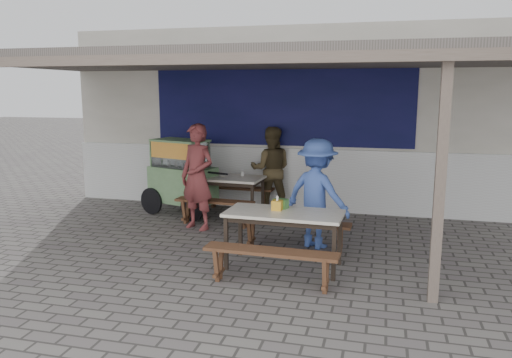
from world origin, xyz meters
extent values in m
plane|color=#635F59|center=(0.00, 0.00, 0.00)|extent=(60.00, 60.00, 0.00)
cube|color=silver|center=(0.00, 3.60, 1.75)|extent=(9.00, 1.20, 3.50)
cube|color=silver|center=(0.00, 2.97, 0.60)|extent=(9.00, 0.10, 1.20)
cube|color=#110F4A|center=(-0.20, 2.98, 2.05)|extent=(5.00, 0.03, 1.60)
cube|color=#5B534E|center=(0.00, 1.00, 2.75)|extent=(9.00, 4.20, 0.12)
cube|color=#746458|center=(0.00, -1.05, 2.65)|extent=(9.00, 0.12, 0.12)
cube|color=#746458|center=(2.35, -0.90, 1.35)|extent=(0.11, 0.11, 2.70)
cube|color=white|center=(-0.98, 2.08, 0.73)|extent=(1.32, 0.82, 0.04)
cube|color=black|center=(-0.98, 2.08, 0.67)|extent=(1.21, 0.71, 0.06)
cube|color=black|center=(-1.58, 1.79, 0.35)|extent=(0.05, 0.05, 0.71)
cube|color=black|center=(-0.42, 1.73, 0.35)|extent=(0.05, 0.05, 0.71)
cube|color=black|center=(-1.54, 2.42, 0.35)|extent=(0.05, 0.05, 0.71)
cube|color=black|center=(-0.39, 2.36, 0.35)|extent=(0.05, 0.05, 0.71)
cube|color=brown|center=(-1.02, 1.46, 0.43)|extent=(1.39, 0.36, 0.04)
cube|color=brown|center=(-1.55, 1.49, 0.21)|extent=(0.07, 0.28, 0.41)
cube|color=brown|center=(-0.48, 1.43, 0.21)|extent=(0.07, 0.28, 0.41)
cube|color=brown|center=(-0.95, 2.70, 0.43)|extent=(1.39, 0.36, 0.04)
cube|color=brown|center=(-1.49, 2.73, 0.21)|extent=(0.07, 0.28, 0.41)
cube|color=brown|center=(-0.41, 2.67, 0.21)|extent=(0.07, 0.28, 0.41)
cube|color=white|center=(0.54, -0.25, 0.73)|extent=(1.53, 0.76, 0.04)
cube|color=black|center=(0.54, -0.25, 0.67)|extent=(1.43, 0.66, 0.06)
cube|color=black|center=(-0.17, -0.52, 0.35)|extent=(0.05, 0.05, 0.71)
cube|color=black|center=(1.22, -0.57, 0.35)|extent=(0.05, 0.05, 0.71)
cube|color=black|center=(-0.15, 0.07, 0.35)|extent=(0.05, 0.05, 0.71)
cube|color=black|center=(1.24, 0.02, 0.35)|extent=(0.05, 0.05, 0.71)
cube|color=brown|center=(0.51, -0.93, 0.43)|extent=(1.62, 0.33, 0.04)
cube|color=brown|center=(-0.14, -0.91, 0.21)|extent=(0.06, 0.28, 0.41)
cube|color=brown|center=(1.17, -0.96, 0.21)|extent=(0.06, 0.28, 0.41)
cube|color=brown|center=(0.56, 0.43, 0.43)|extent=(1.62, 0.33, 0.04)
cube|color=brown|center=(-0.10, 0.46, 0.21)|extent=(0.06, 0.28, 0.41)
cube|color=brown|center=(1.21, 0.41, 0.21)|extent=(0.06, 0.28, 0.41)
cube|color=#6C9865|center=(-1.86, 2.09, 0.58)|extent=(1.34, 0.97, 0.63)
cube|color=#6C9865|center=(-1.86, 2.09, 0.25)|extent=(1.29, 0.92, 0.04)
cylinder|color=black|center=(-2.43, 1.92, 0.25)|extent=(0.49, 0.20, 0.50)
cylinder|color=black|center=(-1.49, 1.61, 0.25)|extent=(0.49, 0.20, 0.50)
cube|color=silver|center=(-1.90, 2.10, 1.14)|extent=(1.10, 0.82, 0.49)
cube|color=#6C9865|center=(-1.90, 2.10, 1.39)|extent=(1.15, 0.86, 0.04)
cube|color=#DD5534|center=(-1.99, 1.83, 1.23)|extent=(0.86, 0.30, 0.29)
cylinder|color=black|center=(-1.17, 1.87, 0.85)|extent=(0.61, 0.23, 0.04)
imported|color=brown|center=(-1.23, 1.22, 0.88)|extent=(0.75, 0.62, 1.77)
imported|color=#4E4026|center=(-0.32, 2.75, 0.81)|extent=(0.89, 0.76, 1.63)
imported|color=#3F5DB3|center=(0.83, 0.73, 0.81)|extent=(1.20, 0.99, 1.62)
cube|color=gold|center=(0.43, -0.18, 0.82)|extent=(0.14, 0.14, 0.13)
cube|color=#417D37|center=(0.45, -0.06, 0.81)|extent=(0.21, 0.17, 0.12)
cylinder|color=beige|center=(-0.75, 2.25, 0.79)|extent=(0.07, 0.07, 0.08)
imported|color=white|center=(-1.09, 2.19, 0.77)|extent=(0.21, 0.21, 0.05)
camera|label=1|loc=(1.75, -6.43, 2.31)|focal=35.00mm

